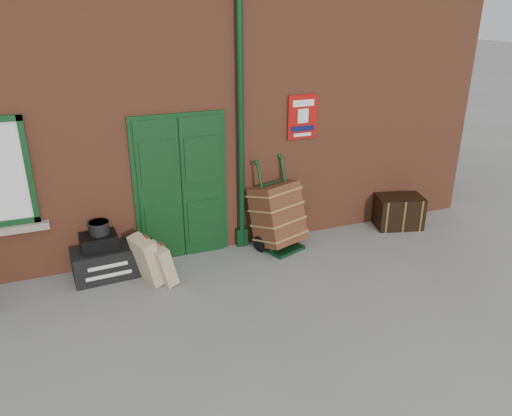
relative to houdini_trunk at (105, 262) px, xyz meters
name	(u,v)px	position (x,y,z in m)	size (l,w,h in m)	color
ground	(232,297)	(1.53, -1.19, -0.23)	(80.00, 80.00, 0.00)	gray
station_building	(168,95)	(1.53, 2.30, 1.93)	(10.30, 4.30, 4.36)	brown
houdini_trunk	(105,262)	(0.00, 0.00, 0.00)	(0.91, 0.50, 0.46)	black
strongbox	(99,242)	(-0.05, 0.00, 0.34)	(0.50, 0.36, 0.23)	black
hatbox	(99,228)	(-0.02, 0.03, 0.55)	(0.27, 0.27, 0.18)	black
suitcase_back	(147,260)	(0.55, -0.37, 0.13)	(0.20, 0.49, 0.68)	tan
suitcase_front	(161,264)	(0.73, -0.47, 0.08)	(0.18, 0.44, 0.59)	tan
porter_trolley	(277,215)	(2.71, 0.00, 0.33)	(0.92, 0.95, 1.44)	#0D3418
dark_trunk	(399,212)	(5.04, -0.04, 0.06)	(0.79, 0.52, 0.57)	black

